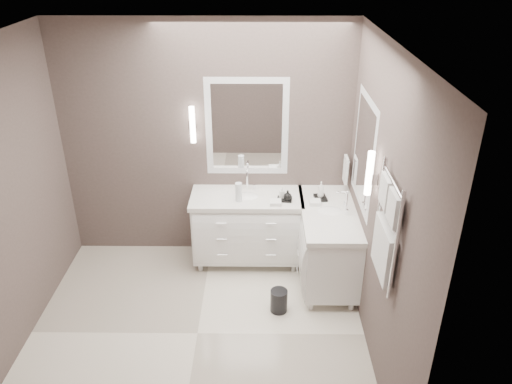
{
  "coord_description": "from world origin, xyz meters",
  "views": [
    {
      "loc": [
        0.6,
        -3.62,
        3.4
      ],
      "look_at": [
        0.56,
        0.7,
        1.17
      ],
      "focal_mm": 35.0,
      "sensor_mm": 36.0,
      "label": 1
    }
  ],
  "objects_px": {
    "vanity_back": "(247,224)",
    "waste_bin": "(279,301)",
    "towel_ladder": "(386,233)",
    "vanity_right": "(328,240)"
  },
  "relations": [
    {
      "from": "waste_bin",
      "to": "towel_ladder",
      "type": "bearing_deg",
      "value": -44.23
    },
    {
      "from": "vanity_right",
      "to": "waste_bin",
      "type": "bearing_deg",
      "value": -133.73
    },
    {
      "from": "vanity_back",
      "to": "waste_bin",
      "type": "height_order",
      "value": "vanity_back"
    },
    {
      "from": "vanity_right",
      "to": "vanity_back",
      "type": "bearing_deg",
      "value": 159.62
    },
    {
      "from": "vanity_back",
      "to": "towel_ladder",
      "type": "height_order",
      "value": "towel_ladder"
    },
    {
      "from": "towel_ladder",
      "to": "waste_bin",
      "type": "bearing_deg",
      "value": 135.77
    },
    {
      "from": "towel_ladder",
      "to": "vanity_back",
      "type": "bearing_deg",
      "value": 124.1
    },
    {
      "from": "vanity_back",
      "to": "towel_ladder",
      "type": "distance_m",
      "value": 2.16
    },
    {
      "from": "vanity_back",
      "to": "waste_bin",
      "type": "distance_m",
      "value": 1.01
    },
    {
      "from": "vanity_back",
      "to": "vanity_right",
      "type": "distance_m",
      "value": 0.93
    }
  ]
}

